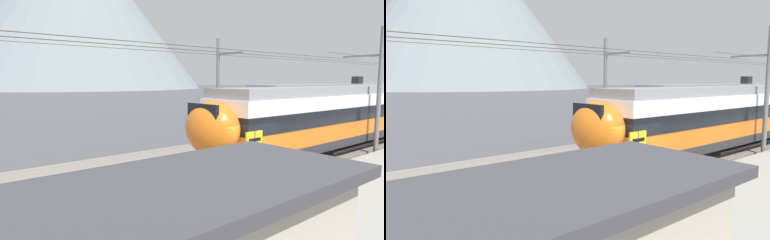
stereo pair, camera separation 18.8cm
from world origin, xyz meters
The scene contains 14 objects.
ground_plane centered at (0.00, 0.00, 0.00)m, with size 400.00×400.00×0.00m, color #4C4C51.
track_near centered at (0.00, 1.10, 0.07)m, with size 120.00×3.00×0.28m.
track_far centered at (0.00, 6.34, 0.07)m, with size 120.00×3.00×0.28m.
train_near_platform centered at (13.82, 1.10, 2.23)m, with size 31.03×2.86×4.27m.
train_far_track centered at (18.65, 6.34, 2.22)m, with size 23.60×2.87×4.27m.
catenary_mast_mid centered at (9.64, -0.69, 3.75)m, with size 48.93×2.26×7.08m.
catenary_mast_far_side centered at (6.29, 8.28, 3.81)m, with size 48.93×2.44×7.09m.
platform_sign centered at (-2.22, -2.19, 2.07)m, with size 0.70×0.08×2.31m.
passenger_walking centered at (-5.12, -2.43, 1.32)m, with size 0.53×0.22×1.69m.
handbag_beside_passenger centered at (-4.48, -2.67, 0.49)m, with size 0.32×0.18×0.35m.
handbag_near_sign centered at (-2.03, -2.08, 0.50)m, with size 0.32×0.18×0.37m.
potted_plant_platform_edge centered at (-4.65, -2.43, 0.88)m, with size 0.70×0.70×0.91m.
potted_plant_by_shelter centered at (-4.36, -2.92, 0.83)m, with size 0.56×0.56×0.81m.
mountain_central_peak centered at (54.01, 169.31, 43.25)m, with size 130.79×130.79×86.50m, color slate.
Camera 1 is at (-9.72, -8.58, 4.20)m, focal length 30.88 mm.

